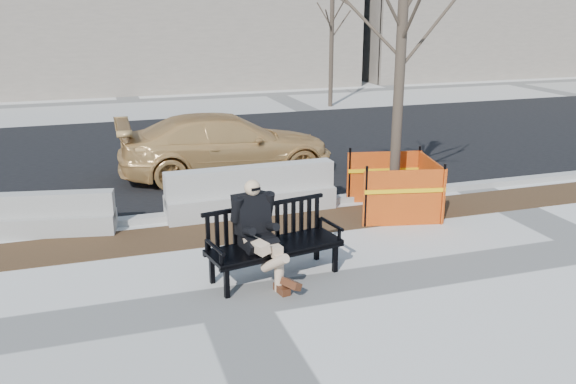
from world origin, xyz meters
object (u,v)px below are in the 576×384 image
seated_man (257,279)px  jersey_barrier_right (252,213)px  sedan (228,175)px  tree_fence (392,213)px  jersey_barrier_left (38,234)px  bench (275,277)px

seated_man → jersey_barrier_right: 2.97m
seated_man → sedan: size_ratio=0.30×
tree_fence → jersey_barrier_left: (-6.42, 0.87, 0.00)m
seated_man → sedan: (0.84, 5.68, 0.00)m
bench → seated_man: (-0.27, 0.00, 0.00)m
bench → sedan: bearing=73.4°
sedan → jersey_barrier_right: bearing=177.9°
bench → tree_fence: size_ratio=0.36×
seated_man → tree_fence: bearing=21.5°
bench → jersey_barrier_right: 2.93m
bench → jersey_barrier_right: (0.41, 2.90, 0.00)m
bench → sedan: (0.57, 5.68, 0.00)m
tree_fence → sedan: (-2.43, 3.61, 0.00)m
seated_man → tree_fence: (3.27, 2.07, 0.00)m
tree_fence → jersey_barrier_right: size_ratio=1.74×
bench → sedan: size_ratio=0.41×
jersey_barrier_left → seated_man: bearing=-32.2°
jersey_barrier_left → jersey_barrier_right: 3.84m
bench → jersey_barrier_right: size_ratio=0.62×
jersey_barrier_right → jersey_barrier_left: bearing=178.0°
seated_man → jersey_barrier_left: seated_man is taller
seated_man → jersey_barrier_right: bearing=65.9°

